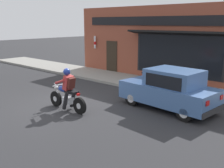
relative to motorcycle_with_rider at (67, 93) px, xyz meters
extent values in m
plane|color=#2B2B2D|center=(0.18, 0.72, -0.68)|extent=(80.00, 80.00, 0.00)
cube|color=gray|center=(5.43, 3.72, -0.61)|extent=(2.60, 22.00, 0.14)
cube|color=brown|center=(6.98, 0.54, 1.42)|extent=(0.50, 11.61, 4.20)
cube|color=black|center=(6.71, -0.91, 0.87)|extent=(0.04, 4.88, 2.10)
cube|color=black|center=(6.72, -0.91, 0.87)|extent=(0.02, 5.11, 2.20)
cube|color=#2D2319|center=(6.71, 3.74, 0.37)|extent=(0.04, 0.90, 2.10)
cube|color=black|center=(6.38, -0.91, 2.07)|extent=(0.81, 5.57, 0.24)
cube|color=black|center=(6.70, 0.54, 2.67)|extent=(0.06, 9.87, 0.50)
cylinder|color=white|center=(6.63, 5.19, 1.22)|extent=(0.14, 0.14, 0.70)
cylinder|color=red|center=(6.63, 5.19, 1.22)|extent=(0.15, 0.15, 0.20)
sphere|color=silver|center=(6.63, 5.19, 1.62)|extent=(0.16, 0.16, 0.16)
cylinder|color=black|center=(-0.01, 0.72, -0.37)|extent=(0.10, 0.62, 0.62)
cylinder|color=silver|center=(-0.01, 0.72, -0.37)|extent=(0.12, 0.22, 0.22)
cylinder|color=black|center=(0.00, -0.68, -0.37)|extent=(0.10, 0.62, 0.62)
cylinder|color=silver|center=(0.00, -0.68, -0.37)|extent=(0.12, 0.22, 0.22)
cube|color=silver|center=(0.00, -0.03, -0.29)|extent=(0.28, 0.40, 0.24)
ellipsoid|color=#1E3899|center=(0.00, 0.22, 0.12)|extent=(0.30, 0.52, 0.24)
cube|color=black|center=(0.00, -0.26, 0.08)|extent=(0.26, 0.56, 0.10)
cylinder|color=silver|center=(0.00, 0.62, -0.05)|extent=(0.07, 0.33, 0.68)
cylinder|color=silver|center=(0.00, 0.50, 0.23)|extent=(0.56, 0.04, 0.04)
sphere|color=silver|center=(-0.01, 0.67, 0.11)|extent=(0.16, 0.16, 0.16)
cylinder|color=silver|center=(0.16, -0.43, -0.39)|extent=(0.08, 0.55, 0.08)
cube|color=red|center=(0.00, -0.63, 0.05)|extent=(0.12, 0.06, 0.08)
cylinder|color=black|center=(-0.18, -0.10, -0.25)|extent=(0.14, 0.35, 0.71)
cylinder|color=black|center=(0.18, -0.10, -0.25)|extent=(0.14, 0.35, 0.71)
cube|color=#B23333|center=(0.00, -0.08, 0.40)|extent=(0.34, 0.33, 0.57)
cylinder|color=#B23333|center=(-0.20, 0.16, 0.44)|extent=(0.09, 0.52, 0.26)
cylinder|color=#B23333|center=(0.20, 0.16, 0.44)|extent=(0.09, 0.52, 0.26)
sphere|color=navy|center=(0.00, -0.02, 0.81)|extent=(0.26, 0.26, 0.26)
cube|color=#4C1E19|center=(0.00, -0.24, 0.42)|extent=(0.28, 0.24, 0.42)
cylinder|color=black|center=(2.08, -1.48, -0.38)|extent=(0.23, 0.61, 0.60)
cylinder|color=silver|center=(2.08, -1.48, -0.38)|extent=(0.23, 0.35, 0.33)
cylinder|color=black|center=(3.51, -1.61, -0.38)|extent=(0.23, 0.61, 0.60)
cylinder|color=silver|center=(3.51, -1.61, -0.38)|extent=(0.23, 0.35, 0.33)
cylinder|color=black|center=(1.88, -3.88, -0.38)|extent=(0.23, 0.61, 0.60)
cylinder|color=silver|center=(1.88, -3.88, -0.38)|extent=(0.23, 0.35, 0.33)
cylinder|color=black|center=(3.31, -4.00, -0.38)|extent=(0.23, 0.61, 0.60)
cylinder|color=silver|center=(3.31, -4.00, -0.38)|extent=(0.23, 0.35, 0.33)
cube|color=#42669E|center=(2.70, -2.74, -0.08)|extent=(1.95, 3.83, 0.70)
cube|color=#42669E|center=(2.67, -2.99, 0.56)|extent=(1.60, 2.01, 0.66)
cube|color=black|center=(2.75, -2.12, 0.51)|extent=(1.35, 0.46, 0.51)
cube|color=black|center=(1.95, -2.93, 0.54)|extent=(0.16, 1.52, 0.46)
cube|color=black|center=(3.40, -3.05, 0.54)|extent=(0.16, 1.52, 0.46)
cube|color=silver|center=(2.35, -0.84, 0.04)|extent=(0.24, 0.06, 0.14)
cube|color=red|center=(2.03, -4.55, 0.06)|extent=(0.20, 0.06, 0.16)
cube|color=silver|center=(3.36, -0.93, 0.04)|extent=(0.24, 0.06, 0.14)
cube|color=red|center=(3.04, -4.64, 0.06)|extent=(0.20, 0.06, 0.16)
cube|color=#28282B|center=(2.85, -0.92, -0.33)|extent=(1.61, 0.26, 0.20)
cube|color=#28282B|center=(2.54, -4.56, -0.33)|extent=(1.61, 0.26, 0.20)
camera|label=1|loc=(-6.00, -7.59, 2.59)|focal=42.00mm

